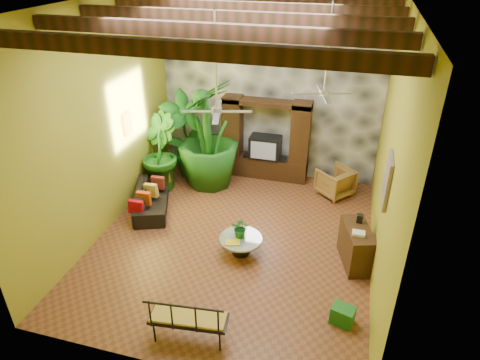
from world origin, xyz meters
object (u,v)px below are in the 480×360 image
(tall_plant_c, at_px, (208,135))
(wicker_armchair, at_px, (335,182))
(ceiling_fan_front, at_px, (217,100))
(tall_plant_b, at_px, (159,152))
(tall_plant_a, at_px, (186,136))
(coffee_table, at_px, (241,243))
(iron_bench, at_px, (187,318))
(ceiling_fan_back, at_px, (325,83))
(sofa, at_px, (152,197))
(side_console, at_px, (356,246))
(entertainment_center, at_px, (265,145))
(green_bin, at_px, (343,315))

(tall_plant_c, bearing_deg, wicker_armchair, 5.54)
(ceiling_fan_front, bearing_deg, tall_plant_b, 137.90)
(tall_plant_a, height_order, coffee_table, tall_plant_a)
(tall_plant_a, relative_size, iron_bench, 1.83)
(ceiling_fan_back, relative_size, tall_plant_a, 0.75)
(sofa, bearing_deg, tall_plant_c, -53.27)
(ceiling_fan_front, distance_m, tall_plant_c, 3.53)
(tall_plant_b, bearing_deg, side_console, -19.59)
(ceiling_fan_back, bearing_deg, ceiling_fan_front, -138.37)
(entertainment_center, distance_m, tall_plant_a, 2.23)
(tall_plant_a, relative_size, coffee_table, 2.68)
(tall_plant_b, height_order, green_bin, tall_plant_b)
(sofa, bearing_deg, ceiling_fan_back, -104.07)
(entertainment_center, bearing_deg, iron_bench, -89.61)
(wicker_armchair, xyz_separation_m, tall_plant_a, (-4.16, -0.05, 0.87))
(entertainment_center, relative_size, sofa, 1.22)
(wicker_armchair, height_order, tall_plant_b, tall_plant_b)
(ceiling_fan_front, distance_m, sofa, 3.97)
(ceiling_fan_back, bearing_deg, green_bin, -73.11)
(wicker_armchair, distance_m, iron_bench, 5.92)
(tall_plant_a, relative_size, tall_plant_b, 1.19)
(ceiling_fan_back, height_order, coffee_table, ceiling_fan_back)
(wicker_armchair, relative_size, iron_bench, 0.60)
(iron_bench, bearing_deg, sofa, 117.06)
(entertainment_center, xyz_separation_m, wicker_armchair, (2.01, -0.51, -0.59))
(tall_plant_c, relative_size, side_console, 2.73)
(tall_plant_b, xyz_separation_m, iron_bench, (2.64, -4.72, -0.49))
(sofa, relative_size, side_console, 1.83)
(coffee_table, relative_size, green_bin, 2.35)
(sofa, height_order, tall_plant_b, tall_plant_b)
(ceiling_fan_front, xyz_separation_m, ceiling_fan_back, (1.80, 1.60, 0.00))
(tall_plant_a, bearing_deg, tall_plant_b, -119.59)
(ceiling_fan_front, bearing_deg, side_console, 6.00)
(green_bin, bearing_deg, tall_plant_a, 136.63)
(ceiling_fan_back, xyz_separation_m, wicker_armchair, (0.41, 1.43, -3.03))
(tall_plant_c, bearing_deg, tall_plant_b, -156.44)
(ceiling_fan_back, bearing_deg, tall_plant_c, 159.76)
(tall_plant_b, bearing_deg, ceiling_fan_back, -7.70)
(green_bin, bearing_deg, sofa, 152.41)
(ceiling_fan_front, distance_m, tall_plant_b, 4.01)
(sofa, height_order, green_bin, sofa)
(ceiling_fan_back, bearing_deg, tall_plant_b, 172.30)
(side_console, height_order, green_bin, side_console)
(entertainment_center, bearing_deg, tall_plant_a, -165.26)
(tall_plant_a, bearing_deg, ceiling_fan_front, -56.86)
(sofa, height_order, wicker_armchair, wicker_armchair)
(tall_plant_a, distance_m, coffee_table, 3.98)
(ceiling_fan_front, height_order, tall_plant_c, ceiling_fan_front)
(wicker_armchair, relative_size, tall_plant_c, 0.28)
(ceiling_fan_front, xyz_separation_m, tall_plant_b, (-2.40, 2.17, -2.36))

